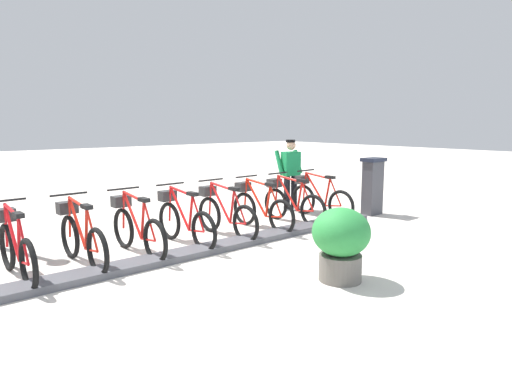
{
  "coord_description": "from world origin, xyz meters",
  "views": [
    {
      "loc": [
        -5.72,
        3.89,
        2.06
      ],
      "look_at": [
        0.5,
        -1.3,
        0.9
      ],
      "focal_mm": 30.68,
      "sensor_mm": 36.0,
      "label": 1
    }
  ],
  "objects": [
    {
      "name": "dock_rail_base",
      "position": [
        0.0,
        0.0,
        0.05
      ],
      "size": [
        0.44,
        7.59,
        0.1
      ],
      "primitive_type": "cube",
      "color": "#47474C",
      "rests_on": "ground"
    },
    {
      "name": "planter_bush",
      "position": [
        -2.18,
        -0.5,
        0.54
      ],
      "size": [
        0.76,
        0.76,
        0.97
      ],
      "color": "#59544C",
      "rests_on": "ground"
    },
    {
      "name": "bike_docked_3",
      "position": [
        0.62,
        -0.65,
        0.43
      ],
      "size": [
        1.72,
        0.54,
        1.02
      ],
      "color": "black",
      "rests_on": "ground"
    },
    {
      "name": "bike_docked_2",
      "position": [
        0.62,
        -1.5,
        0.43
      ],
      "size": [
        1.72,
        0.54,
        1.02
      ],
      "color": "black",
      "rests_on": "ground"
    },
    {
      "name": "bike_docked_0",
      "position": [
        0.62,
        -3.19,
        0.43
      ],
      "size": [
        1.72,
        0.54,
        1.02
      ],
      "color": "black",
      "rests_on": "ground"
    },
    {
      "name": "ground_plane",
      "position": [
        0.0,
        0.0,
        0.0
      ],
      "size": [
        60.0,
        60.0,
        0.0
      ],
      "primitive_type": "plane",
      "color": "beige"
    },
    {
      "name": "bike_docked_6",
      "position": [
        0.62,
        1.9,
        0.43
      ],
      "size": [
        1.72,
        0.54,
        1.02
      ],
      "color": "black",
      "rests_on": "ground"
    },
    {
      "name": "bike_docked_4",
      "position": [
        0.62,
        0.2,
        0.43
      ],
      "size": [
        1.72,
        0.54,
        1.02
      ],
      "color": "black",
      "rests_on": "ground"
    },
    {
      "name": "payment_kiosk",
      "position": [
        0.05,
        -4.33,
        0.67
      ],
      "size": [
        0.36,
        0.52,
        1.28
      ],
      "color": "#38383D",
      "rests_on": "ground"
    },
    {
      "name": "bike_docked_5",
      "position": [
        0.62,
        1.05,
        0.43
      ],
      "size": [
        1.72,
        0.54,
        1.02
      ],
      "color": "black",
      "rests_on": "ground"
    },
    {
      "name": "bike_docked_7",
      "position": [
        0.62,
        2.75,
        0.43
      ],
      "size": [
        1.72,
        0.54,
        1.02
      ],
      "color": "black",
      "rests_on": "ground"
    },
    {
      "name": "worker_near_rack",
      "position": [
        1.64,
        -3.31,
        0.91
      ],
      "size": [
        0.55,
        0.68,
        1.66
      ],
      "color": "white",
      "rests_on": "ground"
    },
    {
      "name": "bike_docked_1",
      "position": [
        0.62,
        -2.34,
        0.43
      ],
      "size": [
        1.72,
        0.54,
        1.02
      ],
      "color": "black",
      "rests_on": "ground"
    }
  ]
}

